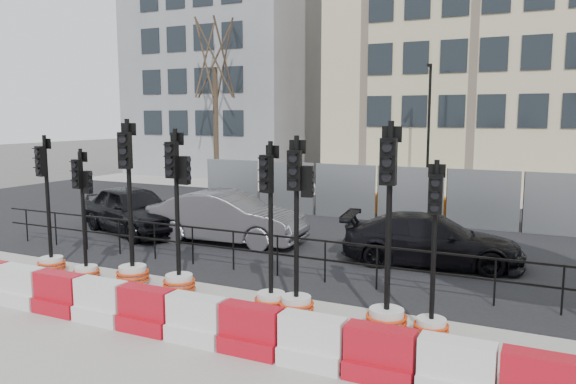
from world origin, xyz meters
The scene contains 22 objects.
ground centered at (0.00, 0.00, 0.00)m, with size 120.00×120.00×0.00m, color #51514C.
sidewalk_near centered at (0.00, -3.00, 0.01)m, with size 40.00×6.00×0.02m, color gray.
road centered at (0.00, 7.00, 0.01)m, with size 40.00×14.00×0.03m, color black.
sidewalk_far centered at (0.00, 16.00, 0.01)m, with size 40.00×4.00×0.02m, color gray.
building_grey centered at (-14.00, 21.99, 7.00)m, with size 11.00×9.06×14.00m.
building_cream centered at (2.00, 21.99, 9.00)m, with size 15.00×10.06×18.00m.
kerb_railing centered at (0.00, 1.20, 0.69)m, with size 18.00×0.04×1.00m.
heras_fencing centered at (0.57, 9.86, 0.65)m, with size 14.33×1.72×2.00m.
lamp_post_far centered at (0.50, 14.98, 3.22)m, with size 0.12×0.56×6.00m.
tree_bare_far centered at (-11.00, 15.50, 6.65)m, with size 2.00×2.00×9.00m.
barrier_row centered at (0.00, -2.80, 0.37)m, with size 14.65×0.50×0.80m.
traffic_signal_a centered at (-5.01, -0.92, 0.68)m, with size 0.65×0.65×3.31m.
traffic_signal_b centered at (-3.72, -1.06, 0.72)m, with size 0.60×0.60×3.04m.
traffic_signal_c centered at (-2.60, -0.81, 0.76)m, with size 0.73×0.73×3.69m.
traffic_signal_d centered at (-1.29, -0.85, 0.83)m, with size 0.69×0.69×3.49m.
traffic_signal_e centered at (0.98, -1.01, 0.68)m, with size 0.65×0.65×3.29m.
traffic_signal_f centered at (1.54, -1.04, 0.81)m, with size 0.67×0.67×3.40m.
traffic_signal_g centered at (3.26, -1.06, 0.76)m, with size 0.72×0.72×3.67m.
traffic_signal_h centered at (4.02, -0.98, 0.63)m, with size 0.60×0.60×3.05m.
car_a centered at (-6.38, 3.58, 0.77)m, with size 4.86×3.32×1.54m, color black.
car_b centered at (-2.96, 3.73, 0.77)m, with size 4.76×1.98×1.53m, color #47474C.
car_c centered at (3.02, 3.84, 0.65)m, with size 4.68×2.45×1.29m, color black.
Camera 1 is at (5.80, -10.18, 3.76)m, focal length 35.00 mm.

